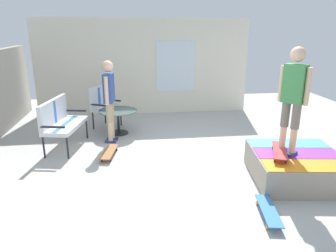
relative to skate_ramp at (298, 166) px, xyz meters
name	(u,v)px	position (x,y,z in m)	size (l,w,h in m)	color
ground_plane	(183,167)	(0.79, 1.79, -0.28)	(12.00, 12.00, 0.10)	#B2B2AD
house_facade	(144,67)	(4.59, 2.27, 1.10)	(0.23, 6.00, 2.67)	silver
skate_ramp	(298,166)	(0.00, 0.00, 0.00)	(1.66, 2.17, 0.47)	gray
patio_bench	(60,119)	(2.00, 4.17, 0.38)	(1.33, 0.78, 1.02)	black
patio_chair_near_house	(102,103)	(3.32, 3.40, 0.38)	(0.81, 0.78, 1.02)	black
patio_table	(118,117)	(2.73, 3.01, 0.17)	(0.90, 0.90, 0.57)	black
person_watching	(109,95)	(2.22, 3.15, 0.81)	(0.47, 0.29, 1.77)	navy
person_skater	(293,94)	(0.01, 0.23, 1.23)	(0.39, 0.36, 1.70)	navy
skateboard_by_bench	(109,152)	(1.38, 3.16, -0.15)	(0.82, 0.34, 0.10)	brown
skateboard_spare	(269,211)	(-0.98, 0.93, -0.15)	(0.82, 0.34, 0.10)	#3372B2
skateboard_on_ramp	(280,151)	(-0.05, 0.38, 0.32)	(0.82, 0.49, 0.10)	#B23838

